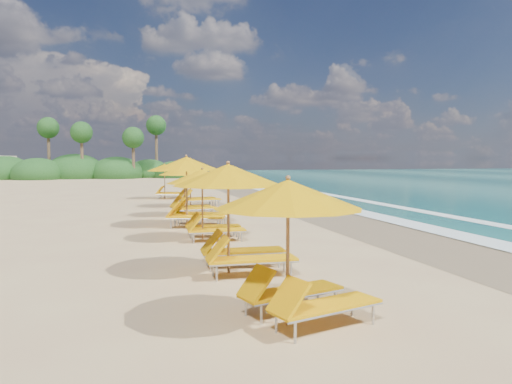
{
  "coord_description": "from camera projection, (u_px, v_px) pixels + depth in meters",
  "views": [
    {
      "loc": [
        -4.68,
        -17.56,
        2.47
      ],
      "look_at": [
        0.0,
        0.0,
        1.2
      ],
      "focal_mm": 33.76,
      "sensor_mm": 36.0,
      "label": 1
    }
  ],
  "objects": [
    {
      "name": "treeline",
      "position": [
        84.0,
        170.0,
        59.55
      ],
      "size": [
        25.8,
        8.8,
        9.74
      ],
      "color": "#163D14",
      "rests_on": "ground"
    },
    {
      "name": "station_2",
      "position": [
        208.0,
        199.0,
        14.58
      ],
      "size": [
        2.43,
        2.26,
        2.2
      ],
      "rotation": [
        0.0,
        0.0,
        -0.05
      ],
      "color": "olive",
      "rests_on": "ground"
    },
    {
      "name": "station_5",
      "position": [
        194.0,
        179.0,
        24.62
      ],
      "size": [
        2.96,
        2.8,
        2.54
      ],
      "rotation": [
        0.0,
        0.0,
        0.13
      ],
      "color": "olive",
      "rests_on": "ground"
    },
    {
      "name": "ground",
      "position": [
        256.0,
        223.0,
        18.3
      ],
      "size": [
        160.0,
        160.0,
        0.0
      ],
      "primitive_type": "plane",
      "color": "tan",
      "rests_on": "ground"
    },
    {
      "name": "wet_sand",
      "position": [
        352.0,
        220.0,
        19.33
      ],
      "size": [
        4.0,
        160.0,
        0.01
      ],
      "primitive_type": "cube",
      "color": "#826C4D",
      "rests_on": "ground"
    },
    {
      "name": "station_3",
      "position": [
        192.0,
        186.0,
        17.49
      ],
      "size": [
        3.35,
        3.3,
        2.61
      ],
      "rotation": [
        0.0,
        0.0,
        -0.36
      ],
      "color": "olive",
      "rests_on": "ground"
    },
    {
      "name": "surf_foam",
      "position": [
        411.0,
        217.0,
        20.02
      ],
      "size": [
        4.0,
        160.0,
        0.01
      ],
      "color": "white",
      "rests_on": "ground"
    },
    {
      "name": "station_6",
      "position": [
        167.0,
        179.0,
        29.53
      ],
      "size": [
        2.65,
        2.54,
        2.18
      ],
      "rotation": [
        0.0,
        0.0,
        -0.21
      ],
      "color": "olive",
      "rests_on": "ground"
    },
    {
      "name": "station_1",
      "position": [
        237.0,
        210.0,
        10.35
      ],
      "size": [
        2.66,
        2.46,
        2.42
      ],
      "rotation": [
        0.0,
        0.0,
        -0.04
      ],
      "color": "olive",
      "rests_on": "ground"
    },
    {
      "name": "station_0",
      "position": [
        297.0,
        241.0,
        7.16
      ],
      "size": [
        2.79,
        2.71,
        2.23
      ],
      "rotation": [
        0.0,
        0.0,
        0.28
      ],
      "color": "olive",
      "rests_on": "ground"
    },
    {
      "name": "station_4",
      "position": [
        189.0,
        186.0,
        20.72
      ],
      "size": [
        2.68,
        2.55,
        2.26
      ],
      "rotation": [
        0.0,
        0.0,
        0.16
      ],
      "color": "olive",
      "rests_on": "ground"
    }
  ]
}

